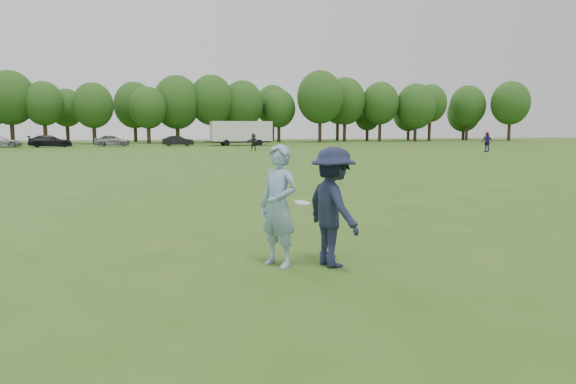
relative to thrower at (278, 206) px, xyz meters
name	(u,v)px	position (x,y,z in m)	size (l,w,h in m)	color
ground	(373,263)	(1.56, -0.29, -0.99)	(200.00, 200.00, 0.00)	#2D5718
thrower	(278,206)	(0.00, 0.00, 0.00)	(0.72, 0.47, 1.98)	#7E9FC4
defender	(333,207)	(0.85, -0.25, -0.02)	(1.26, 0.72, 1.94)	#1B223B
player_far_b	(487,142)	(30.32, 34.02, -0.06)	(1.10, 0.46, 1.87)	navy
player_far_c	(487,138)	(42.75, 50.08, -0.01)	(0.96, 0.62, 1.95)	orange
player_far_d	(254,142)	(9.68, 44.29, -0.13)	(1.60, 0.51, 1.72)	black
car_c	(0,142)	(-17.46, 60.56, -0.33)	(2.19, 4.76, 1.32)	#A3A3A7
car_d	(50,141)	(-11.98, 60.24, -0.27)	(2.02, 4.98, 1.45)	black
car_e	(112,140)	(-4.88, 61.14, -0.26)	(1.74, 4.32, 1.47)	gray
car_f	(178,141)	(3.27, 59.96, -0.33)	(1.41, 4.03, 1.33)	black
field_cone	(411,148)	(26.54, 41.62, -0.84)	(0.28, 0.28, 0.30)	#FF490D
disc_in_play	(302,203)	(0.33, -0.23, 0.07)	(0.29, 0.29, 0.07)	white
cargo_trailer	(241,132)	(11.48, 59.64, 0.78)	(9.00, 2.75, 3.20)	silver
treeline	(176,103)	(4.37, 76.61, 5.27)	(130.35, 18.39, 11.74)	#332114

